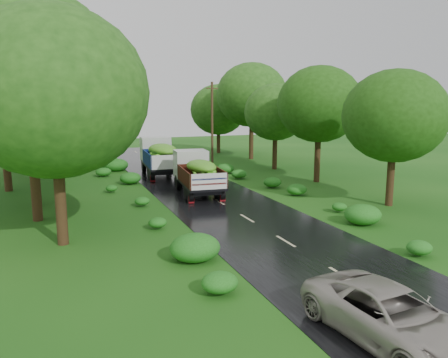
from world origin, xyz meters
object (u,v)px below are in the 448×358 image
car (391,315)px  utility_pole (212,124)px  truck_near (197,171)px  truck_far (159,155)px

car → utility_pole: (5.73, 28.87, 3.22)m
truck_near → utility_pole: bearing=70.7°
truck_near → utility_pole: 11.49m
truck_far → utility_pole: size_ratio=0.94×
car → utility_pole: 29.61m
truck_near → truck_far: bearing=99.7°
car → utility_pole: bearing=72.8°
truck_near → car: bearing=-87.4°
truck_far → utility_pole: bearing=25.9°
truck_far → utility_pole: 6.16m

